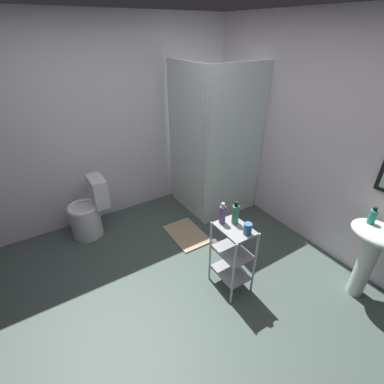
% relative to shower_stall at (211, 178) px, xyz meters
% --- Properties ---
extents(ground_plane, '(4.20, 4.20, 0.02)m').
position_rel_shower_stall_xyz_m(ground_plane, '(1.19, -1.23, -0.47)').
color(ground_plane, '#43534D').
extents(wall_back, '(4.20, 0.14, 2.50)m').
position_rel_shower_stall_xyz_m(wall_back, '(1.21, 0.62, 0.79)').
color(wall_back, silver).
rests_on(wall_back, ground_plane).
extents(wall_left, '(0.10, 4.20, 2.50)m').
position_rel_shower_stall_xyz_m(wall_left, '(-0.66, -1.23, 0.79)').
color(wall_left, silver).
rests_on(wall_left, ground_plane).
extents(shower_stall, '(0.92, 0.92, 2.00)m').
position_rel_shower_stall_xyz_m(shower_stall, '(0.00, 0.00, 0.00)').
color(shower_stall, white).
rests_on(shower_stall, ground_plane).
extents(pedestal_sink, '(0.46, 0.37, 0.81)m').
position_rel_shower_stall_xyz_m(pedestal_sink, '(2.09, 0.29, 0.12)').
color(pedestal_sink, white).
rests_on(pedestal_sink, ground_plane).
extents(toilet, '(0.37, 0.49, 0.76)m').
position_rel_shower_stall_xyz_m(toilet, '(-0.29, -1.68, -0.15)').
color(toilet, white).
rests_on(toilet, ground_plane).
extents(storage_cart, '(0.38, 0.28, 0.74)m').
position_rel_shower_stall_xyz_m(storage_cart, '(1.34, -0.72, -0.03)').
color(storage_cart, silver).
rests_on(storage_cart, ground_plane).
extents(hand_soap_bottle, '(0.06, 0.06, 0.16)m').
position_rel_shower_stall_xyz_m(hand_soap_bottle, '(2.00, 0.28, 0.42)').
color(hand_soap_bottle, '#2DBC99').
rests_on(hand_soap_bottle, pedestal_sink).
extents(body_wash_bottle_green, '(0.06, 0.06, 0.23)m').
position_rel_shower_stall_xyz_m(body_wash_bottle_green, '(1.28, -0.67, 0.38)').
color(body_wash_bottle_green, '#399563').
rests_on(body_wash_bottle_green, storage_cart).
extents(conditioner_bottle_purple, '(0.06, 0.06, 0.21)m').
position_rel_shower_stall_xyz_m(conditioner_bottle_purple, '(1.22, -0.77, 0.37)').
color(conditioner_bottle_purple, '#7B51AD').
rests_on(conditioner_bottle_purple, storage_cart).
extents(rinse_cup, '(0.07, 0.07, 0.11)m').
position_rel_shower_stall_xyz_m(rinse_cup, '(1.47, -0.68, 0.33)').
color(rinse_cup, '#3870B2').
rests_on(rinse_cup, storage_cart).
extents(bath_mat, '(0.60, 0.40, 0.02)m').
position_rel_shower_stall_xyz_m(bath_mat, '(0.41, -0.67, -0.45)').
color(bath_mat, tan).
rests_on(bath_mat, ground_plane).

